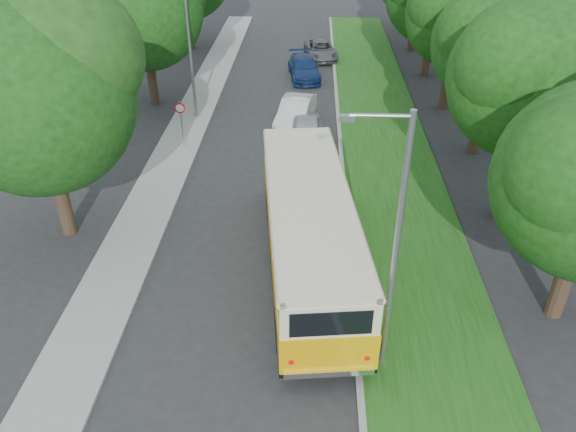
{
  "coord_description": "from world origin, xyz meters",
  "views": [
    {
      "loc": [
        2.06,
        -14.21,
        12.65
      ],
      "look_at": [
        1.29,
        3.22,
        1.5
      ],
      "focal_mm": 35.0,
      "sensor_mm": 36.0,
      "label": 1
    }
  ],
  "objects_px": {
    "lamppost_far": "(188,46)",
    "car_silver": "(306,134)",
    "car_white": "(296,112)",
    "vintage_bus": "(309,233)",
    "car_grey": "(321,50)",
    "car_blue": "(304,68)",
    "lamppost_near": "(393,245)"
  },
  "relations": [
    {
      "from": "lamppost_far",
      "to": "car_grey",
      "type": "xyz_separation_m",
      "value": [
        7.36,
        11.68,
        -3.49
      ]
    },
    {
      "from": "lamppost_near",
      "to": "car_white",
      "type": "bearing_deg",
      "value": 99.76
    },
    {
      "from": "car_silver",
      "to": "car_blue",
      "type": "distance_m",
      "value": 10.89
    },
    {
      "from": "lamppost_near",
      "to": "car_grey",
      "type": "height_order",
      "value": "lamppost_near"
    },
    {
      "from": "car_blue",
      "to": "car_silver",
      "type": "bearing_deg",
      "value": -95.97
    },
    {
      "from": "car_grey",
      "to": "lamppost_far",
      "type": "bearing_deg",
      "value": -131.21
    },
    {
      "from": "car_blue",
      "to": "car_grey",
      "type": "distance_m",
      "value": 4.66
    },
    {
      "from": "car_silver",
      "to": "lamppost_far",
      "type": "bearing_deg",
      "value": 149.04
    },
    {
      "from": "car_white",
      "to": "vintage_bus",
      "type": "bearing_deg",
      "value": -75.77
    },
    {
      "from": "lamppost_near",
      "to": "car_grey",
      "type": "relative_size",
      "value": 1.79
    },
    {
      "from": "car_white",
      "to": "car_grey",
      "type": "distance_m",
      "value": 12.67
    },
    {
      "from": "lamppost_near",
      "to": "lamppost_far",
      "type": "xyz_separation_m",
      "value": [
        -8.91,
        18.5,
        -0.25
      ]
    },
    {
      "from": "lamppost_far",
      "to": "car_blue",
      "type": "distance_m",
      "value": 10.08
    },
    {
      "from": "car_silver",
      "to": "car_grey",
      "type": "distance_m",
      "value": 15.42
    },
    {
      "from": "car_silver",
      "to": "vintage_bus",
      "type": "bearing_deg",
      "value": -89.93
    },
    {
      "from": "vintage_bus",
      "to": "car_grey",
      "type": "relative_size",
      "value": 2.47
    },
    {
      "from": "vintage_bus",
      "to": "car_white",
      "type": "bearing_deg",
      "value": 87.41
    },
    {
      "from": "car_silver",
      "to": "car_grey",
      "type": "bearing_deg",
      "value": 85.59
    },
    {
      "from": "lamppost_near",
      "to": "car_white",
      "type": "xyz_separation_m",
      "value": [
        -3.03,
        17.6,
        -3.62
      ]
    },
    {
      "from": "lamppost_far",
      "to": "vintage_bus",
      "type": "height_order",
      "value": "lamppost_far"
    },
    {
      "from": "lamppost_near",
      "to": "car_silver",
      "type": "bearing_deg",
      "value": 99.13
    },
    {
      "from": "lamppost_far",
      "to": "car_silver",
      "type": "xyz_separation_m",
      "value": [
        6.53,
        -3.71,
        -3.37
      ]
    },
    {
      "from": "lamppost_near",
      "to": "car_white",
      "type": "relative_size",
      "value": 1.76
    },
    {
      "from": "lamppost_far",
      "to": "car_grey",
      "type": "distance_m",
      "value": 14.24
    },
    {
      "from": "lamppost_far",
      "to": "car_silver",
      "type": "relative_size",
      "value": 1.71
    },
    {
      "from": "vintage_bus",
      "to": "car_white",
      "type": "height_order",
      "value": "vintage_bus"
    },
    {
      "from": "car_white",
      "to": "car_blue",
      "type": "xyz_separation_m",
      "value": [
        0.32,
        8.07,
        -0.07
      ]
    },
    {
      "from": "lamppost_far",
      "to": "car_blue",
      "type": "height_order",
      "value": "lamppost_far"
    },
    {
      "from": "car_silver",
      "to": "car_blue",
      "type": "xyz_separation_m",
      "value": [
        -0.34,
        10.89,
        -0.07
      ]
    },
    {
      "from": "car_white",
      "to": "lamppost_near",
      "type": "bearing_deg",
      "value": -69.94
    },
    {
      "from": "lamppost_far",
      "to": "car_white",
      "type": "relative_size",
      "value": 1.65
    },
    {
      "from": "car_white",
      "to": "car_blue",
      "type": "height_order",
      "value": "car_white"
    }
  ]
}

